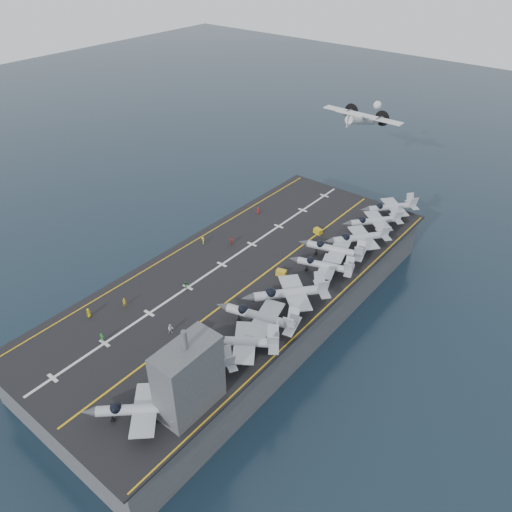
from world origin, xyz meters
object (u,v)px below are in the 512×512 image
Objects in this scene: tow_cart_a at (200,330)px; island_superstructure at (188,371)px; fighter_jet_0 at (139,408)px; transport_plane at (362,120)px.

island_superstructure is at bearing -50.18° from tow_cart_a.
fighter_jet_0 is at bearing -71.30° from tow_cart_a.
fighter_jet_0 is at bearing -121.32° from island_superstructure.
island_superstructure is 0.65× the size of transport_plane.
transport_plane reaches higher than island_superstructure.
fighter_jet_0 is (-3.90, -6.40, -4.97)m from island_superstructure.
island_superstructure is 17.38m from tow_cart_a.
transport_plane is (-18.20, 94.64, 12.56)m from fighter_jet_0.
island_superstructure is 9.00m from fighter_jet_0.
island_superstructure is 6.56× the size of tow_cart_a.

